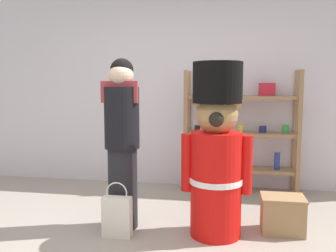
# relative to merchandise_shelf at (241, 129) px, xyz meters

# --- Properties ---
(back_wall) EXTENTS (6.40, 0.12, 2.60)m
(back_wall) POSITION_rel_merchandise_shelf_xyz_m (-0.86, 0.22, 0.49)
(back_wall) COLOR silver
(back_wall) RESTS_ON ground_plane
(merchandise_shelf) EXTENTS (1.44, 0.35, 1.56)m
(merchandise_shelf) POSITION_rel_merchandise_shelf_xyz_m (0.00, 0.00, 0.00)
(merchandise_shelf) COLOR #93704C
(merchandise_shelf) RESTS_ON ground_plane
(teddy_bear_guard) EXTENTS (0.64, 0.48, 1.58)m
(teddy_bear_guard) POSITION_rel_merchandise_shelf_xyz_m (-0.26, -1.47, -0.04)
(teddy_bear_guard) COLOR red
(teddy_bear_guard) RESTS_ON ground_plane
(person_shopper) EXTENTS (0.35, 0.33, 1.62)m
(person_shopper) POSITION_rel_merchandise_shelf_xyz_m (-1.15, -1.43, 0.05)
(person_shopper) COLOR black
(person_shopper) RESTS_ON ground_plane
(shopping_bag) EXTENTS (0.26, 0.10, 0.51)m
(shopping_bag) POSITION_rel_merchandise_shelf_xyz_m (-1.14, -1.67, -0.61)
(shopping_bag) COLOR silver
(shopping_bag) RESTS_ON ground_plane
(display_crate) EXTENTS (0.40, 0.30, 0.35)m
(display_crate) POSITION_rel_merchandise_shelf_xyz_m (0.35, -1.31, -0.63)
(display_crate) COLOR #9E7A51
(display_crate) RESTS_ON ground_plane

